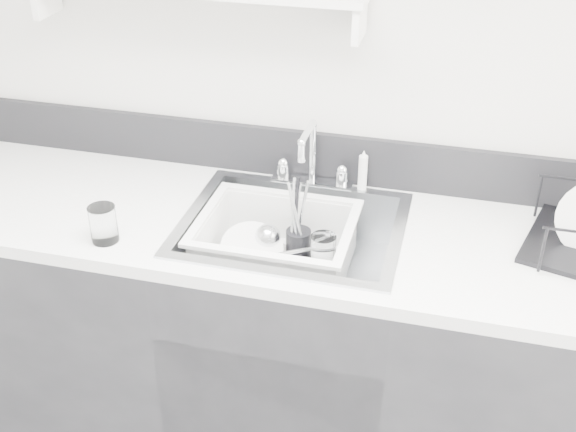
# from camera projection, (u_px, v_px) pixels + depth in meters

# --- Properties ---
(room_shell) EXTENTS (3.50, 3.00, 2.60)m
(room_shell) POSITION_uv_depth(u_px,v_px,m) (155.00, 58.00, 1.03)
(room_shell) COLOR silver
(room_shell) RESTS_ON ground
(counter_run) EXTENTS (3.20, 0.62, 0.92)m
(counter_run) POSITION_uv_depth(u_px,v_px,m) (292.00, 346.00, 2.33)
(counter_run) COLOR black
(counter_run) RESTS_ON ground
(backsplash) EXTENTS (3.20, 0.02, 0.16)m
(backsplash) POSITION_uv_depth(u_px,v_px,m) (316.00, 156.00, 2.30)
(backsplash) COLOR black
(backsplash) RESTS_ON counter_run
(sink) EXTENTS (0.64, 0.52, 0.20)m
(sink) POSITION_uv_depth(u_px,v_px,m) (292.00, 251.00, 2.14)
(sink) COLOR silver
(sink) RESTS_ON counter_run
(faucet) EXTENTS (0.26, 0.18, 0.23)m
(faucet) POSITION_uv_depth(u_px,v_px,m) (312.00, 169.00, 2.26)
(faucet) COLOR silver
(faucet) RESTS_ON counter_run
(side_sprayer) EXTENTS (0.03, 0.03, 0.14)m
(side_sprayer) POSITION_uv_depth(u_px,v_px,m) (363.00, 171.00, 2.23)
(side_sprayer) COLOR white
(side_sprayer) RESTS_ON counter_run
(wash_tub) EXTENTS (0.49, 0.41, 0.18)m
(wash_tub) POSITION_uv_depth(u_px,v_px,m) (276.00, 246.00, 2.14)
(wash_tub) COLOR white
(wash_tub) RESTS_ON sink
(plate_stack) EXTENTS (0.23, 0.22, 0.09)m
(plate_stack) POSITION_uv_depth(u_px,v_px,m) (255.00, 255.00, 2.19)
(plate_stack) COLOR white
(plate_stack) RESTS_ON wash_tub
(utensil_cup) EXTENTS (0.08, 0.08, 0.26)m
(utensil_cup) POSITION_uv_depth(u_px,v_px,m) (298.00, 242.00, 2.19)
(utensil_cup) COLOR black
(utensil_cup) RESTS_ON wash_tub
(ladle) EXTENTS (0.31, 0.28, 0.09)m
(ladle) POSITION_uv_depth(u_px,v_px,m) (282.00, 254.00, 2.16)
(ladle) COLOR silver
(ladle) RESTS_ON wash_tub
(tumbler_in_tub) EXTENTS (0.10, 0.10, 0.11)m
(tumbler_in_tub) POSITION_uv_depth(u_px,v_px,m) (323.00, 252.00, 2.15)
(tumbler_in_tub) COLOR white
(tumbler_in_tub) RESTS_ON wash_tub
(tumbler_counter) EXTENTS (0.10, 0.10, 0.11)m
(tumbler_counter) POSITION_uv_depth(u_px,v_px,m) (103.00, 224.00, 1.99)
(tumbler_counter) COLOR white
(tumbler_counter) RESTS_ON counter_run
(bowl_small) EXTENTS (0.15, 0.15, 0.04)m
(bowl_small) POSITION_uv_depth(u_px,v_px,m) (308.00, 275.00, 2.11)
(bowl_small) COLOR white
(bowl_small) RESTS_ON wash_tub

